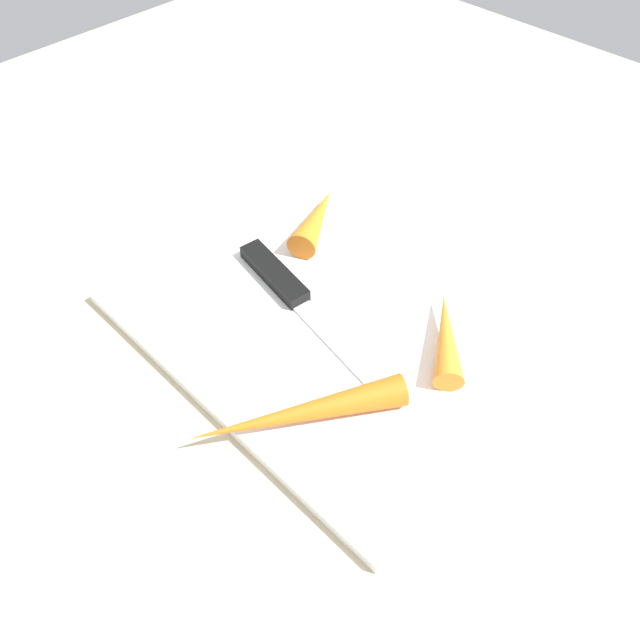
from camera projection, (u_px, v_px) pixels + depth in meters
ground_plane at (320, 328)px, 0.54m from camera, size 1.40×1.40×0.00m
cutting_board at (320, 324)px, 0.54m from camera, size 0.36×0.26×0.01m
knife at (282, 282)px, 0.56m from camera, size 0.20×0.05×0.01m
carrot_longest at (299, 414)px, 0.46m from camera, size 0.11×0.16×0.03m
carrot_medium at (446, 336)px, 0.51m from camera, size 0.08×0.09×0.03m
carrot_shortest at (316, 218)px, 0.60m from camera, size 0.07×0.10×0.03m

